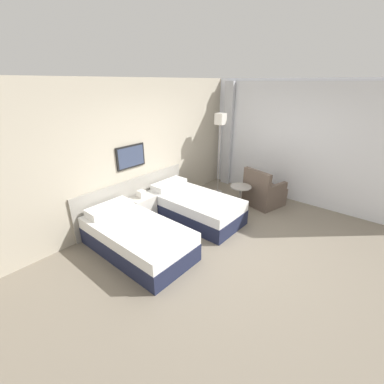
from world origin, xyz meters
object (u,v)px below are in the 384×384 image
(bed_near_window, at_px, (194,206))
(nightstand, at_px, (143,208))
(bed_near_door, at_px, (136,237))
(floor_lamp, at_px, (220,129))
(side_table, at_px, (240,193))
(armchair, at_px, (263,193))

(bed_near_window, distance_m, nightstand, 1.04)
(bed_near_door, relative_size, bed_near_window, 1.00)
(bed_near_window, height_order, nightstand, nightstand)
(floor_lamp, distance_m, side_table, 1.59)
(side_table, bearing_deg, bed_near_window, 152.99)
(bed_near_window, relative_size, armchair, 2.18)
(nightstand, bearing_deg, bed_near_window, -44.42)
(nightstand, distance_m, floor_lamp, 2.58)
(bed_near_window, relative_size, nightstand, 2.94)
(bed_near_door, bearing_deg, armchair, -15.09)
(side_table, distance_m, armchair, 0.61)
(nightstand, bearing_deg, bed_near_door, -135.58)
(nightstand, distance_m, side_table, 2.13)
(nightstand, relative_size, side_table, 1.22)
(bed_near_door, xyz_separation_m, floor_lamp, (2.92, 0.40, 1.35))
(bed_near_door, relative_size, armchair, 2.18)
(floor_lamp, distance_m, armchair, 1.80)
(nightstand, height_order, floor_lamp, floor_lamp)
(bed_near_door, bearing_deg, floor_lamp, 7.77)
(bed_near_window, xyz_separation_m, side_table, (0.99, -0.50, 0.12))
(floor_lamp, bearing_deg, nightstand, 171.33)
(bed_near_window, xyz_separation_m, floor_lamp, (1.43, 0.40, 1.35))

